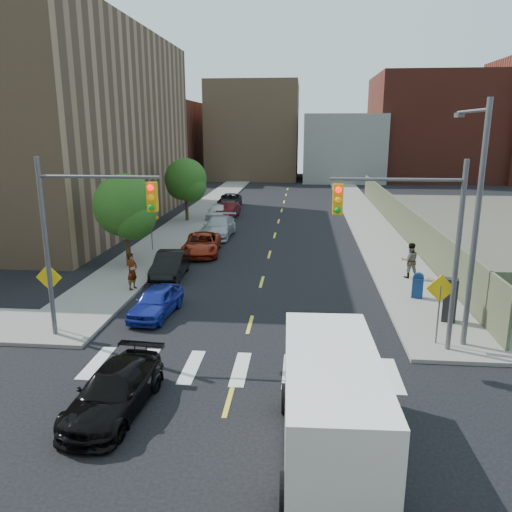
% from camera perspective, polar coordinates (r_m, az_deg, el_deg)
% --- Properties ---
extents(ground, '(160.00, 160.00, 0.00)m').
position_cam_1_polar(ground, '(14.11, -4.36, -20.16)').
color(ground, black).
rests_on(ground, ground).
extents(sidewalk_nw, '(3.50, 73.00, 0.15)m').
position_cam_1_polar(sidewalk_nw, '(54.42, -5.11, 6.00)').
color(sidewalk_nw, gray).
rests_on(sidewalk_nw, ground).
extents(sidewalk_ne, '(3.50, 73.00, 0.15)m').
position_cam_1_polar(sidewalk_ne, '(53.82, 11.43, 5.67)').
color(sidewalk_ne, gray).
rests_on(sidewalk_ne, ground).
extents(fence_north, '(0.12, 44.00, 2.50)m').
position_cam_1_polar(fence_north, '(40.71, 15.99, 4.32)').
color(fence_north, '#575D41').
rests_on(fence_north, ground).
extents(building_nw, '(22.00, 30.00, 16.00)m').
position_cam_1_polar(building_nw, '(47.93, -25.49, 13.07)').
color(building_nw, '#8C6B4C').
rests_on(building_nw, ground).
extents(bg_bldg_west, '(14.00, 18.00, 12.00)m').
position_cam_1_polar(bg_bldg_west, '(84.95, -11.37, 12.81)').
color(bg_bldg_west, '#592319').
rests_on(bg_bldg_west, ground).
extents(bg_bldg_midwest, '(14.00, 16.00, 15.00)m').
position_cam_1_polar(bg_bldg_midwest, '(83.83, -0.15, 14.09)').
color(bg_bldg_midwest, '#8C6B4C').
rests_on(bg_bldg_midwest, ground).
extents(bg_bldg_center, '(12.00, 16.00, 10.00)m').
position_cam_1_polar(bg_bldg_center, '(81.70, 9.76, 12.12)').
color(bg_bldg_center, gray).
rests_on(bg_bldg_center, ground).
extents(bg_bldg_east, '(18.00, 18.00, 16.00)m').
position_cam_1_polar(bg_bldg_east, '(85.78, 19.38, 13.64)').
color(bg_bldg_east, '#592319').
rests_on(bg_bldg_east, ground).
extents(signal_nw, '(4.59, 0.30, 7.00)m').
position_cam_1_polar(signal_nw, '(19.52, -19.17, 3.38)').
color(signal_nw, '#59595E').
rests_on(signal_nw, ground).
extents(signal_ne, '(4.59, 0.30, 7.00)m').
position_cam_1_polar(signal_ne, '(18.20, 17.66, 2.74)').
color(signal_ne, '#59595E').
rests_on(signal_ne, ground).
extents(streetlight_ne, '(0.25, 3.70, 9.00)m').
position_cam_1_polar(streetlight_ne, '(19.52, 23.66, 5.03)').
color(streetlight_ne, '#59595E').
rests_on(streetlight_ne, ground).
extents(warn_sign_nw, '(1.06, 0.06, 2.83)m').
position_cam_1_polar(warn_sign_nw, '(21.34, -22.52, -3.05)').
color(warn_sign_nw, '#59595E').
rests_on(warn_sign_nw, ground).
extents(warn_sign_ne, '(1.06, 0.06, 2.83)m').
position_cam_1_polar(warn_sign_ne, '(19.59, 20.29, -4.36)').
color(warn_sign_ne, '#59595E').
rests_on(warn_sign_ne, ground).
extents(warn_sign_midwest, '(1.06, 0.06, 2.83)m').
position_cam_1_polar(warn_sign_midwest, '(33.50, -11.90, 3.79)').
color(warn_sign_midwest, '#59595E').
rests_on(warn_sign_midwest, ground).
extents(tree_west_near, '(3.66, 3.64, 5.52)m').
position_cam_1_polar(tree_west_near, '(29.62, -14.66, 5.18)').
color(tree_west_near, '#332114').
rests_on(tree_west_near, ground).
extents(tree_west_far, '(3.66, 3.64, 5.52)m').
position_cam_1_polar(tree_west_far, '(43.90, -8.02, 8.38)').
color(tree_west_far, '#332114').
rests_on(tree_west_far, ground).
extents(parked_car_blue, '(1.88, 3.88, 1.27)m').
position_cam_1_polar(parked_car_blue, '(22.32, -11.35, -5.13)').
color(parked_car_blue, '#1B2897').
rests_on(parked_car_blue, ground).
extents(parked_car_black, '(1.71, 4.39, 1.42)m').
position_cam_1_polar(parked_car_black, '(27.75, -9.77, -1.02)').
color(parked_car_black, black).
rests_on(parked_car_black, ground).
extents(parked_car_red, '(2.70, 5.06, 1.35)m').
position_cam_1_polar(parked_car_red, '(32.66, -6.20, 1.38)').
color(parked_car_red, maroon).
rests_on(parked_car_red, ground).
extents(parked_car_silver, '(2.32, 5.31, 1.52)m').
position_cam_1_polar(parked_car_silver, '(37.79, -4.30, 3.34)').
color(parked_car_silver, '#A3A6AA').
rests_on(parked_car_silver, ground).
extents(parked_car_white, '(1.83, 4.16, 1.39)m').
position_cam_1_polar(parked_car_white, '(45.25, -4.35, 5.10)').
color(parked_car_white, silver).
rests_on(parked_car_white, ground).
extents(parked_car_maroon, '(1.83, 4.34, 1.39)m').
position_cam_1_polar(parked_car_maroon, '(45.75, -3.18, 5.22)').
color(parked_car_maroon, '#3F0C0E').
rests_on(parked_car_maroon, ground).
extents(parked_car_grey, '(2.50, 5.00, 1.36)m').
position_cam_1_polar(parked_car_grey, '(52.36, -3.01, 6.37)').
color(parked_car_grey, black).
rests_on(parked_car_grey, ground).
extents(black_sedan, '(2.14, 4.54, 1.28)m').
position_cam_1_polar(black_sedan, '(15.45, -15.89, -14.64)').
color(black_sedan, black).
rests_on(black_sedan, ground).
extents(cargo_van, '(2.63, 5.96, 2.69)m').
position_cam_1_polar(cargo_van, '(13.09, 8.53, -15.95)').
color(cargo_van, white).
rests_on(cargo_van, ground).
extents(mailbox, '(0.59, 0.50, 1.23)m').
position_cam_1_polar(mailbox, '(24.92, 18.00, -3.22)').
color(mailbox, navy).
rests_on(mailbox, sidewalk_ne).
extents(payphone, '(0.65, 0.58, 1.85)m').
position_cam_1_polar(payphone, '(22.28, 21.29, -4.71)').
color(payphone, black).
rests_on(payphone, sidewalk_ne).
extents(pedestrian_west, '(0.62, 0.78, 1.87)m').
position_cam_1_polar(pedestrian_west, '(25.59, -13.97, -1.68)').
color(pedestrian_west, gray).
rests_on(pedestrian_west, sidewalk_nw).
extents(pedestrian_east, '(0.95, 0.75, 1.92)m').
position_cam_1_polar(pedestrian_east, '(28.00, 17.18, -0.48)').
color(pedestrian_east, gray).
rests_on(pedestrian_east, sidewalk_ne).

